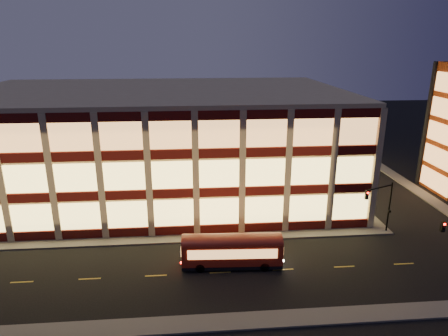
{
  "coord_description": "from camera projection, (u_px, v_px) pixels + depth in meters",
  "views": [
    {
      "loc": [
        1.55,
        -38.56,
        20.87
      ],
      "look_at": [
        5.55,
        8.0,
        5.81
      ],
      "focal_mm": 32.0,
      "sensor_mm": 36.0,
      "label": 1
    }
  ],
  "objects": [
    {
      "name": "sidewalk_near",
      "position": [
        175.0,
        325.0,
        30.49
      ],
      "size": [
        100.0,
        2.0,
        0.15
      ],
      "primitive_type": "cube",
      "color": "#514F4C",
      "rests_on": "ground"
    },
    {
      "name": "office_building",
      "position": [
        159.0,
        141.0,
        56.42
      ],
      "size": [
        50.45,
        30.45,
        14.5
      ],
      "color": "tan",
      "rests_on": "ground"
    },
    {
      "name": "sidewalk_office_south",
      "position": [
        152.0,
        240.0,
        43.52
      ],
      "size": [
        54.0,
        2.0,
        0.15
      ],
      "primitive_type": "cube",
      "color": "#514F4C",
      "rests_on": "ground"
    },
    {
      "name": "sidewalk_office_east",
      "position": [
        333.0,
        183.0,
        60.81
      ],
      "size": [
        2.0,
        30.0,
        0.15
      ],
      "primitive_type": "cube",
      "color": "#514F4C",
      "rests_on": "ground"
    },
    {
      "name": "sidewalk_tower_west",
      "position": [
        402.0,
        181.0,
        61.71
      ],
      "size": [
        2.0,
        30.0,
        0.15
      ],
      "primitive_type": "cube",
      "color": "#514F4C",
      "rests_on": "ground"
    },
    {
      "name": "traffic_signal_far",
      "position": [
        382.0,
        200.0,
        43.61
      ],
      "size": [
        3.79,
        1.87,
        6.0
      ],
      "color": "black",
      "rests_on": "ground"
    },
    {
      "name": "trolley_bus",
      "position": [
        232.0,
        249.0,
        38.14
      ],
      "size": [
        9.63,
        2.92,
        3.23
      ],
      "rotation": [
        0.0,
        0.0,
        -0.05
      ],
      "color": "maroon",
      "rests_on": "ground"
    },
    {
      "name": "ground",
      "position": [
        179.0,
        243.0,
        42.84
      ],
      "size": [
        200.0,
        200.0,
        0.0
      ],
      "primitive_type": "plane",
      "color": "black",
      "rests_on": "ground"
    }
  ]
}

